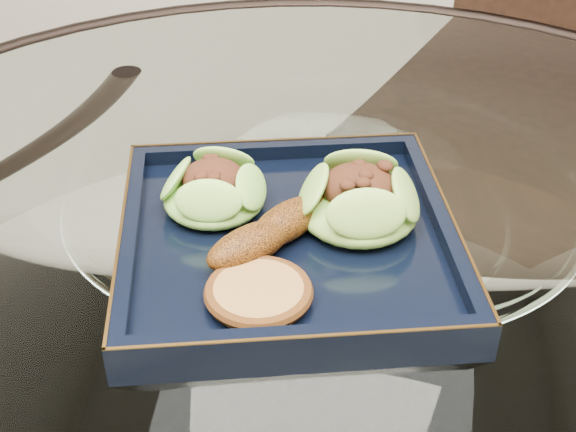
# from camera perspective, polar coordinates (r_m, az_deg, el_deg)

# --- Properties ---
(dining_table) EXTENTS (1.13, 1.13, 0.77)m
(dining_table) POSITION_cam_1_polar(r_m,az_deg,el_deg) (0.81, 2.08, -10.36)
(dining_table) COLOR white
(dining_table) RESTS_ON ground
(dining_chair) EXTENTS (0.60, 0.60, 1.09)m
(dining_chair) POSITION_cam_1_polar(r_m,az_deg,el_deg) (1.19, 19.00, 4.59)
(dining_chair) COLOR black
(dining_chair) RESTS_ON ground
(navy_plate) EXTENTS (0.33, 0.33, 0.02)m
(navy_plate) POSITION_cam_1_polar(r_m,az_deg,el_deg) (0.66, 0.00, -2.13)
(navy_plate) COLOR black
(navy_plate) RESTS_ON dining_table
(lettuce_wrap_left) EXTENTS (0.11, 0.11, 0.03)m
(lettuce_wrap_left) POSITION_cam_1_polar(r_m,az_deg,el_deg) (0.68, -5.29, 1.65)
(lettuce_wrap_left) COLOR #64B033
(lettuce_wrap_left) RESTS_ON navy_plate
(lettuce_wrap_right) EXTENTS (0.12, 0.12, 0.04)m
(lettuce_wrap_right) POSITION_cam_1_polar(r_m,az_deg,el_deg) (0.66, 5.02, 0.88)
(lettuce_wrap_right) COLOR #66A02E
(lettuce_wrap_right) RESTS_ON navy_plate
(roasted_plantain) EXTENTS (0.11, 0.15, 0.03)m
(roasted_plantain) POSITION_cam_1_polar(r_m,az_deg,el_deg) (0.65, -0.07, -0.39)
(roasted_plantain) COLOR #69350B
(roasted_plantain) RESTS_ON navy_plate
(crumb_patty) EXTENTS (0.09, 0.09, 0.01)m
(crumb_patty) POSITION_cam_1_polar(r_m,az_deg,el_deg) (0.59, -2.10, -5.57)
(crumb_patty) COLOR #AF713A
(crumb_patty) RESTS_ON navy_plate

